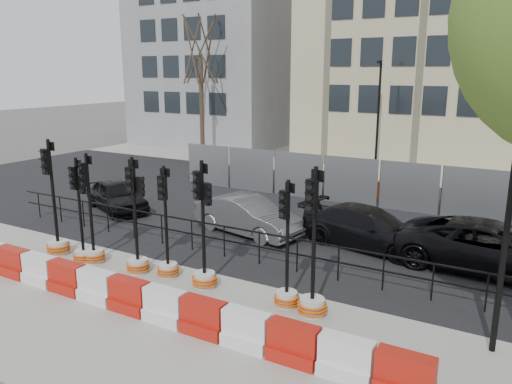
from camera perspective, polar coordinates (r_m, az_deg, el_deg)
The scene contains 24 objects.
ground at distance 14.27m, azimuth -6.29°, elevation -8.95°, with size 120.00×120.00×0.00m, color #51514C.
sidewalk_near at distance 12.20m, azimuth -14.77°, elevation -13.39°, with size 40.00×6.00×0.02m, color gray.
road at distance 20.03m, azimuth 5.49°, elevation -2.20°, with size 40.00×14.00×0.03m, color black.
sidewalk_far at distance 28.27m, azimuth 13.01°, elevation 2.17°, with size 40.00×4.00×0.02m, color gray.
building_grey at distance 39.26m, azimuth -4.34°, elevation 15.85°, with size 11.00×9.06×14.00m.
building_cream at distance 33.31m, azimuth 20.54°, elevation 18.92°, with size 15.00×10.06×18.00m.
kerb_railing at distance 14.95m, azimuth -3.66°, elevation -5.01°, with size 18.00×0.04×1.00m.
heras_fencing at distance 22.47m, azimuth 7.23°, elevation 1.34°, with size 14.33×1.72×2.00m.
lamp_post_far at distance 26.72m, azimuth 13.77°, elevation 8.45°, with size 0.12×0.56×6.00m.
lamp_post_near at distance 10.35m, azimuth 27.13°, elevation -0.37°, with size 0.12×0.56×6.00m.
tree_bare_far at distance 32.21m, azimuth -6.39°, elevation 15.68°, with size 2.00×2.00×9.00m.
barrier_row at distance 12.17m, azimuth -14.21°, elevation -11.56°, with size 13.60×0.50×0.80m.
traffic_signal_a at distance 16.31m, azimuth -21.85°, elevation -4.22°, with size 0.70×0.70×3.55m.
traffic_signal_b at distance 15.39m, azimuth -19.25°, elevation -5.01°, with size 0.61×0.61×3.12m.
traffic_signal_c at distance 15.27m, azimuth -18.19°, elevation -5.35°, with size 0.64×0.64×3.25m.
traffic_signal_d at distance 14.17m, azimuth -13.44°, elevation -6.05°, with size 0.64×0.64×3.27m.
traffic_signal_e at distance 13.79m, azimuth -10.11°, elevation -7.06°, with size 0.61×0.61×3.08m.
traffic_signal_f at distance 12.93m, azimuth -5.98°, elevation -7.58°, with size 0.66×0.66×3.34m.
traffic_signal_g at distance 11.96m, azimuth 3.50°, elevation -10.17°, with size 0.61×0.61×3.09m.
traffic_signal_h at distance 11.56m, azimuth 6.44°, elevation -10.67°, with size 0.69×0.69×3.48m.
car_a at distance 20.74m, azimuth -15.65°, elevation -0.35°, with size 3.98×2.84×1.26m, color black.
car_b at distance 17.08m, azimuth -0.98°, elevation -2.70°, with size 4.17×2.14×1.31m, color #49494E.
car_c at distance 16.16m, azimuth 12.70°, elevation -4.05°, with size 4.69×2.58×1.29m, color black.
car_d at distance 15.35m, azimuth 25.33°, elevation -5.78°, with size 5.21×2.67×1.41m, color black.
Camera 1 is at (7.81, -10.62, 5.46)m, focal length 35.00 mm.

